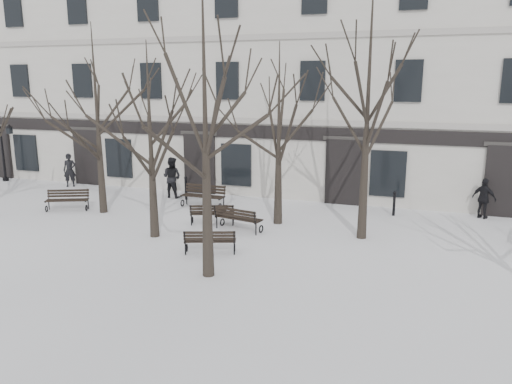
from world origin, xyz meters
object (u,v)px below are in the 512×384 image
at_px(tree_1, 149,117).
at_px(tree_2, 204,87).
at_px(bench_2, 238,218).
at_px(bench_4, 212,213).
at_px(bench_1, 210,240).
at_px(bench_3, 203,195).
at_px(lamp_post, 6,149).
at_px(bench_0, 67,199).

distance_m(tree_1, tree_2, 4.42).
height_order(bench_2, bench_4, bench_2).
height_order(tree_2, bench_1, tree_2).
distance_m(tree_1, bench_2, 4.77).
distance_m(bench_3, lamp_post, 12.76).
height_order(tree_1, bench_2, tree_1).
xyz_separation_m(tree_2, bench_2, (-0.76, 4.29, -4.77)).
bearing_deg(tree_1, bench_2, 31.64).
xyz_separation_m(tree_1, bench_2, (2.55, 1.57, -3.71)).
bearing_deg(tree_1, bench_0, 159.40).
bearing_deg(tree_1, lamp_post, 154.15).
relative_size(bench_0, bench_4, 1.03).
distance_m(bench_2, lamp_post, 15.99).
height_order(bench_1, bench_2, bench_2).
relative_size(bench_1, bench_2, 0.91).
bearing_deg(tree_1, bench_1, -21.73).
height_order(bench_0, bench_4, bench_0).
xyz_separation_m(tree_1, bench_4, (1.35, 1.99, -3.74)).
relative_size(tree_2, bench_4, 4.79).
xyz_separation_m(bench_0, bench_2, (7.94, -0.45, 0.02)).
bearing_deg(bench_1, lamp_post, -44.71).
relative_size(bench_3, lamp_post, 0.63).
bearing_deg(tree_1, bench_3, 91.82).
height_order(bench_3, lamp_post, lamp_post).
xyz_separation_m(bench_0, bench_1, (8.01, -3.07, -0.03)).
relative_size(tree_2, bench_0, 4.64).
distance_m(tree_1, bench_1, 4.69).
distance_m(bench_0, bench_3, 5.77).
relative_size(tree_2, bench_1, 4.90).
distance_m(tree_2, bench_0, 11.01).
relative_size(tree_1, bench_1, 3.91).
bearing_deg(bench_0, bench_2, -27.05).
relative_size(bench_2, bench_4, 1.08).
distance_m(tree_2, bench_4, 7.01).
relative_size(bench_0, bench_2, 0.96).
bearing_deg(lamp_post, bench_3, -7.85).
height_order(bench_0, bench_3, bench_3).
relative_size(tree_1, bench_3, 3.45).
distance_m(tree_1, bench_0, 6.86).
relative_size(tree_2, lamp_post, 2.70).
bearing_deg(bench_0, tree_1, -44.38).
distance_m(bench_1, bench_4, 3.29).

